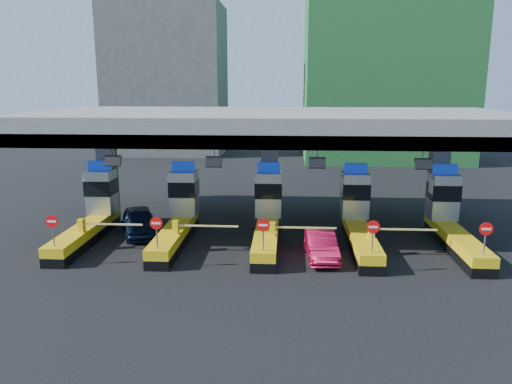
{
  "coord_description": "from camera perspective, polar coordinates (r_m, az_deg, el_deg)",
  "views": [
    {
      "loc": [
        1.06,
        -26.67,
        8.61
      ],
      "look_at": [
        -0.63,
        0.0,
        2.79
      ],
      "focal_mm": 35.0,
      "sensor_mm": 36.0,
      "label": 1
    }
  ],
  "objects": [
    {
      "name": "toll_lane_center",
      "position": [
        27.92,
        1.33,
        -2.69
      ],
      "size": [
        4.43,
        8.0,
        4.16
      ],
      "color": "black",
      "rests_on": "ground"
    },
    {
      "name": "toll_lane_far_right",
      "position": [
        29.3,
        21.3,
        -2.83
      ],
      "size": [
        4.43,
        8.0,
        4.16
      ],
      "color": "black",
      "rests_on": "ground"
    },
    {
      "name": "toll_lane_far_left",
      "position": [
        30.01,
        -18.14,
        -2.25
      ],
      "size": [
        4.43,
        8.0,
        4.16
      ],
      "color": "black",
      "rests_on": "ground"
    },
    {
      "name": "van",
      "position": [
        29.8,
        -13.13,
        -3.27
      ],
      "size": [
        3.42,
        4.96,
        1.57
      ],
      "primitive_type": "imported",
      "rotation": [
        0.0,
        0.0,
        0.38
      ],
      "color": "black",
      "rests_on": "ground"
    },
    {
      "name": "bg_building_scaffold",
      "position": [
        59.92,
        14.79,
        17.06
      ],
      "size": [
        18.0,
        12.0,
        28.0
      ],
      "primitive_type": "cube",
      "color": "#1E5926",
      "rests_on": "ground"
    },
    {
      "name": "red_car",
      "position": [
        25.37,
        7.42,
        -6.06
      ],
      "size": [
        1.69,
        4.15,
        1.34
      ],
      "primitive_type": "imported",
      "rotation": [
        0.0,
        0.0,
        0.07
      ],
      "color": "#A30C2F",
      "rests_on": "ground"
    },
    {
      "name": "toll_lane_left",
      "position": [
        28.55,
        -8.76,
        -2.5
      ],
      "size": [
        4.43,
        8.0,
        4.16
      ],
      "color": "black",
      "rests_on": "ground"
    },
    {
      "name": "bg_building_concrete",
      "position": [
        64.46,
        -10.13,
        12.45
      ],
      "size": [
        14.0,
        10.0,
        18.0
      ],
      "primitive_type": "cube",
      "color": "#4C4C49",
      "rests_on": "ground"
    },
    {
      "name": "ground",
      "position": [
        28.05,
        1.29,
        -5.6
      ],
      "size": [
        120.0,
        120.0,
        0.0
      ],
      "primitive_type": "plane",
      "color": "black",
      "rests_on": "ground"
    },
    {
      "name": "toll_canopy",
      "position": [
        29.66,
        1.58,
        7.49
      ],
      "size": [
        28.0,
        12.09,
        7.0
      ],
      "color": "slate",
      "rests_on": "ground"
    },
    {
      "name": "toll_lane_right",
      "position": [
        28.17,
        11.55,
        -2.81
      ],
      "size": [
        4.43,
        8.0,
        4.16
      ],
      "color": "black",
      "rests_on": "ground"
    }
  ]
}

